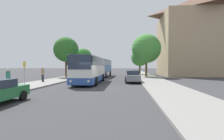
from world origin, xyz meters
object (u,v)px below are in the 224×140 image
(parked_car_right_near, at_px, (132,76))
(pedestrian_waiting_near, at_px, (43,74))
(tree_left_far, at_px, (66,50))
(bus_front, at_px, (90,69))
(pedestrian_waiting_far, at_px, (8,78))
(bus_middle, at_px, (102,68))
(tree_left_near, at_px, (83,57))
(tree_right_near, at_px, (140,58))
(bus_stop_sign, at_px, (24,70))
(tree_right_mid, at_px, (146,49))

(parked_car_right_near, bearing_deg, pedestrian_waiting_near, 3.91)
(tree_left_far, bearing_deg, bus_front, -55.53)
(bus_front, xyz_separation_m, pedestrian_waiting_far, (-5.98, -6.85, -0.72))
(bus_middle, distance_m, tree_left_near, 10.14)
(pedestrian_waiting_far, bearing_deg, tree_right_near, -46.86)
(parked_car_right_near, distance_m, bus_stop_sign, 12.78)
(pedestrian_waiting_far, distance_m, tree_left_far, 16.92)
(tree_left_near, xyz_separation_m, tree_left_far, (-0.24, -11.33, 0.85))
(bus_middle, relative_size, pedestrian_waiting_near, 6.10)
(bus_front, bearing_deg, tree_right_mid, 55.60)
(bus_front, height_order, pedestrian_waiting_near, bus_front)
(bus_front, relative_size, pedestrian_waiting_near, 5.56)
(parked_car_right_near, xyz_separation_m, tree_left_near, (-11.68, 19.50, 3.49))
(bus_middle, xyz_separation_m, pedestrian_waiting_far, (-5.58, -19.88, -0.78))
(parked_car_right_near, bearing_deg, tree_right_near, -98.58)
(tree_left_far, bearing_deg, bus_middle, 29.46)
(parked_car_right_near, xyz_separation_m, tree_right_near, (2.28, 20.03, 3.41))
(pedestrian_waiting_near, bearing_deg, tree_right_mid, 107.10)
(bus_front, height_order, pedestrian_waiting_far, bus_front)
(tree_right_mid, bearing_deg, bus_middle, 177.28)
(pedestrian_waiting_far, xyz_separation_m, tree_left_far, (-0.57, 16.40, 4.12))
(tree_right_near, bearing_deg, tree_right_mid, -85.76)
(tree_left_near, distance_m, tree_right_mid, 16.83)
(bus_middle, distance_m, tree_right_near, 11.87)
(pedestrian_waiting_near, relative_size, pedestrian_waiting_far, 1.06)
(bus_front, distance_m, parked_car_right_near, 5.62)
(bus_middle, bearing_deg, parked_car_right_near, -62.35)
(bus_stop_sign, distance_m, tree_left_far, 14.03)
(bus_middle, height_order, tree_right_near, tree_right_near)
(bus_front, distance_m, pedestrian_waiting_near, 6.33)
(bus_stop_sign, relative_size, tree_left_far, 0.35)
(pedestrian_waiting_near, bearing_deg, tree_right_near, 123.37)
(bus_stop_sign, xyz_separation_m, tree_left_far, (-0.39, 13.60, 3.44))
(bus_middle, bearing_deg, bus_stop_sign, -107.36)
(pedestrian_waiting_far, xyz_separation_m, tree_right_near, (13.62, 28.27, 3.18))
(tree_left_near, xyz_separation_m, tree_right_near, (13.96, 0.54, -0.09))
(bus_front, relative_size, tree_right_near, 1.68)
(bus_front, relative_size, bus_middle, 0.91)
(bus_stop_sign, distance_m, tree_right_near, 29.08)
(tree_right_mid, bearing_deg, parked_car_right_near, -104.64)
(tree_right_mid, bearing_deg, pedestrian_waiting_near, -139.52)
(pedestrian_waiting_far, bearing_deg, bus_middle, -36.81)
(parked_car_right_near, bearing_deg, bus_stop_sign, 23.14)
(bus_stop_sign, bearing_deg, tree_right_near, 61.53)
(bus_front, bearing_deg, tree_left_far, 123.41)
(bus_front, distance_m, tree_left_near, 21.96)
(bus_stop_sign, distance_m, pedestrian_waiting_far, 2.89)
(bus_front, xyz_separation_m, parked_car_right_near, (5.36, 1.38, -0.95))
(parked_car_right_near, relative_size, tree_left_near, 0.75)
(tree_right_near, xyz_separation_m, tree_right_mid, (0.65, -8.81, 1.28))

